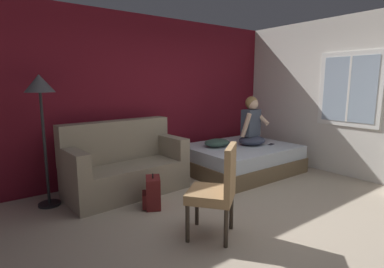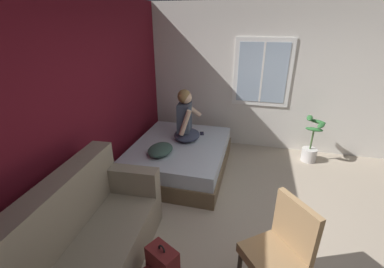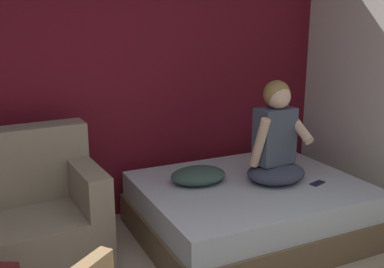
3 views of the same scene
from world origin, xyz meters
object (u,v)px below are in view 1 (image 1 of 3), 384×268
object	(u,v)px
throw_pillow	(217,143)
floor_lamp	(40,96)
couch	(125,166)
person_seated	(252,125)
backpack	(152,193)
cell_phone	(271,144)
bed	(241,159)
side_chair	(217,188)

from	to	relation	value
throw_pillow	floor_lamp	size ratio (longest dim) A/B	0.28
couch	person_seated	world-z (taller)	person_seated
backpack	cell_phone	bearing A→B (deg)	3.98
bed	side_chair	world-z (taller)	side_chair
side_chair	throw_pillow	distance (m)	2.24
side_chair	floor_lamp	xyz separation A→B (m)	(-1.24, 1.93, 0.90)
couch	throw_pillow	world-z (taller)	couch
side_chair	cell_phone	size ratio (longest dim) A/B	6.81
couch	person_seated	bearing A→B (deg)	-8.47
bed	person_seated	bearing A→B (deg)	-14.76
person_seated	backpack	xyz separation A→B (m)	(-2.28, -0.40, -0.64)
backpack	bed	bearing A→B (deg)	12.27
side_chair	person_seated	xyz separation A→B (m)	(2.10, 1.45, 0.30)
side_chair	person_seated	world-z (taller)	person_seated
side_chair	throw_pillow	size ratio (longest dim) A/B	2.04
bed	cell_phone	bearing A→B (deg)	-28.54
couch	side_chair	world-z (taller)	couch
person_seated	floor_lamp	xyz separation A→B (m)	(-3.34, 0.48, 0.59)
throw_pillow	floor_lamp	bearing A→B (deg)	174.90
bed	floor_lamp	size ratio (longest dim) A/B	1.11
side_chair	couch	bearing A→B (deg)	97.08
person_seated	couch	bearing A→B (deg)	171.53
bed	throw_pillow	xyz separation A→B (m)	(-0.41, 0.18, 0.31)
cell_phone	floor_lamp	size ratio (longest dim) A/B	0.08
bed	cell_phone	size ratio (longest dim) A/B	13.12
throw_pillow	bed	bearing A→B (deg)	-23.74
throw_pillow	side_chair	bearing A→B (deg)	-131.29
couch	cell_phone	bearing A→B (deg)	-12.16
bed	couch	size ratio (longest dim) A/B	1.08
bed	person_seated	xyz separation A→B (m)	(0.21, -0.05, 0.60)
cell_phone	side_chair	bearing A→B (deg)	101.22
backpack	cell_phone	xyz separation A→B (m)	(2.57, 0.18, 0.29)
throw_pillow	cell_phone	xyz separation A→B (m)	(0.91, -0.45, -0.07)
backpack	cell_phone	world-z (taller)	cell_phone
couch	cell_phone	world-z (taller)	couch
side_chair	backpack	distance (m)	1.12
bed	couch	xyz separation A→B (m)	(-2.11, 0.29, 0.16)
throw_pillow	cell_phone	bearing A→B (deg)	-26.42
side_chair	floor_lamp	size ratio (longest dim) A/B	0.58
backpack	cell_phone	distance (m)	2.60
couch	person_seated	xyz separation A→B (m)	(2.32, -0.35, 0.44)
person_seated	backpack	world-z (taller)	person_seated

